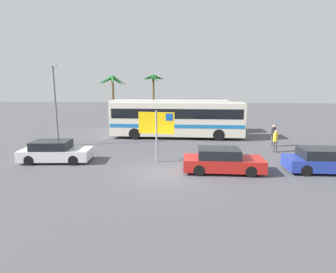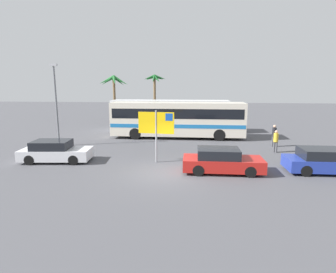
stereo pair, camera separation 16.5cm
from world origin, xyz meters
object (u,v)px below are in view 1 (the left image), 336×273
at_px(car_red, 222,161).
at_px(ferry_sign, 157,125).
at_px(pedestrian_near_sign, 275,139).
at_px(car_blue, 324,161).
at_px(bus_rear_coach, 169,114).
at_px(bus_front_coach, 177,118).
at_px(car_white, 55,152).
at_px(pedestrian_crossing_lot, 273,134).

bearing_deg(car_red, ferry_sign, 156.37).
bearing_deg(pedestrian_near_sign, ferry_sign, -16.78).
relative_size(car_blue, pedestrian_near_sign, 2.59).
bearing_deg(bus_rear_coach, bus_front_coach, -74.19).
xyz_separation_m(ferry_sign, car_red, (3.74, -1.62, -1.69)).
xyz_separation_m(bus_front_coach, bus_rear_coach, (-0.94, 3.32, 0.00)).
bearing_deg(bus_rear_coach, car_white, -117.69).
xyz_separation_m(ferry_sign, pedestrian_near_sign, (7.97, 3.21, -1.40)).
distance_m(bus_rear_coach, pedestrian_crossing_lot, 10.64).
bearing_deg(ferry_sign, bus_front_coach, 90.72).
height_order(car_red, pedestrian_near_sign, pedestrian_near_sign).
bearing_deg(bus_rear_coach, car_red, -73.36).
bearing_deg(car_red, bus_front_coach, 106.66).
bearing_deg(car_white, ferry_sign, -1.84).
height_order(bus_rear_coach, pedestrian_crossing_lot, bus_rear_coach).
distance_m(ferry_sign, car_blue, 9.48).
distance_m(bus_rear_coach, pedestrian_near_sign, 11.55).
bearing_deg(pedestrian_crossing_lot, car_red, -175.40).
height_order(car_blue, pedestrian_crossing_lot, pedestrian_crossing_lot).
height_order(car_white, car_red, same).
bearing_deg(car_white, pedestrian_near_sign, 8.84).
bearing_deg(ferry_sign, car_white, -170.27).
bearing_deg(car_white, bus_front_coach, 44.64).
height_order(bus_rear_coach, car_blue, bus_rear_coach).
bearing_deg(bus_front_coach, ferry_sign, -95.59).
relative_size(pedestrian_near_sign, pedestrian_crossing_lot, 0.93).
relative_size(bus_rear_coach, pedestrian_near_sign, 7.38).
xyz_separation_m(bus_front_coach, ferry_sign, (-0.79, -8.08, 0.54)).
bearing_deg(car_white, car_red, -12.27).
xyz_separation_m(ferry_sign, pedestrian_crossing_lot, (8.38, 5.08, -1.32)).
height_order(ferry_sign, pedestrian_crossing_lot, ferry_sign).
distance_m(ferry_sign, car_white, 6.56).
xyz_separation_m(car_red, pedestrian_near_sign, (4.23, 4.83, 0.29)).
bearing_deg(car_blue, bus_rear_coach, 126.40).
xyz_separation_m(car_blue, pedestrian_crossing_lot, (-0.87, 6.23, 0.37)).
bearing_deg(pedestrian_crossing_lot, pedestrian_near_sign, -153.07).
distance_m(pedestrian_near_sign, pedestrian_crossing_lot, 1.92).
bearing_deg(car_blue, car_white, 176.71).
bearing_deg(ferry_sign, car_blue, -0.77).
relative_size(bus_front_coach, ferry_sign, 3.66).
height_order(bus_front_coach, pedestrian_crossing_lot, bus_front_coach).
distance_m(car_red, pedestrian_crossing_lot, 8.16).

